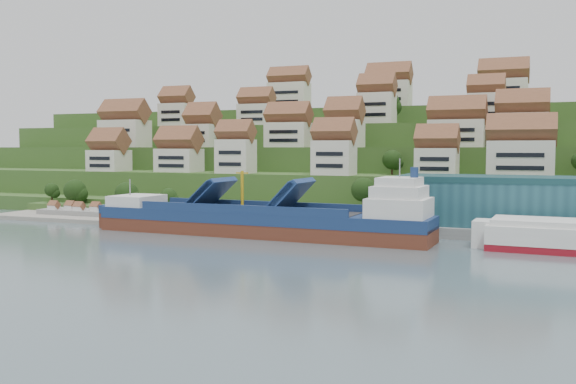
% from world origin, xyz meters
% --- Properties ---
extents(ground, '(300.00, 300.00, 0.00)m').
position_xyz_m(ground, '(0.00, 0.00, 0.00)').
color(ground, slate).
rests_on(ground, ground).
extents(quay, '(180.00, 14.00, 2.20)m').
position_xyz_m(quay, '(20.00, 15.00, 1.10)').
color(quay, gray).
rests_on(quay, ground).
extents(pebble_beach, '(45.00, 20.00, 1.00)m').
position_xyz_m(pebble_beach, '(-58.00, 12.00, 0.50)').
color(pebble_beach, gray).
rests_on(pebble_beach, ground).
extents(hillside, '(260.00, 128.00, 31.00)m').
position_xyz_m(hillside, '(0.00, 103.55, 10.66)').
color(hillside, '#2D4C1E').
rests_on(hillside, ground).
extents(hillside_village, '(160.91, 62.72, 29.07)m').
position_xyz_m(hillside_village, '(2.71, 59.35, 23.89)').
color(hillside_village, silver).
rests_on(hillside_village, ground).
extents(hillside_trees, '(145.05, 62.76, 32.16)m').
position_xyz_m(hillside_trees, '(-9.81, 48.28, 18.48)').
color(hillside_trees, '#1E3A13').
rests_on(hillside_trees, ground).
extents(warehouse, '(60.00, 15.00, 10.00)m').
position_xyz_m(warehouse, '(52.00, 17.00, 7.20)').
color(warehouse, '#245663').
rests_on(warehouse, quay).
extents(flagpole, '(1.28, 0.16, 8.00)m').
position_xyz_m(flagpole, '(18.11, 10.00, 6.88)').
color(flagpole, gray).
rests_on(flagpole, quay).
extents(beach_huts, '(14.40, 3.70, 2.20)m').
position_xyz_m(beach_huts, '(-60.00, 10.75, 2.10)').
color(beach_huts, white).
rests_on(beach_huts, pebble_beach).
extents(cargo_ship, '(71.39, 13.35, 15.67)m').
position_xyz_m(cargo_ship, '(-1.77, -0.80, 3.05)').
color(cargo_ship, brown).
rests_on(cargo_ship, ground).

